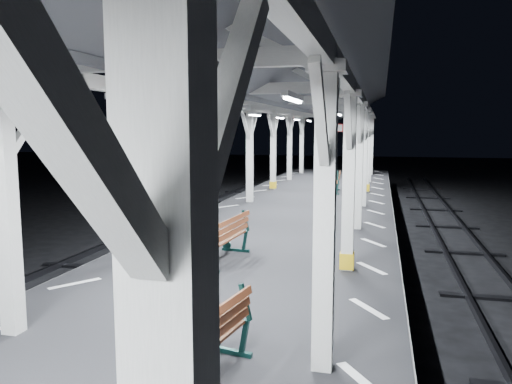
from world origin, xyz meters
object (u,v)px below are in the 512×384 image
at_px(bench_near, 201,343).
at_px(bench_extra, 329,168).
at_px(bench_far, 335,181).
at_px(bench_mid, 225,237).

bearing_deg(bench_near, bench_extra, 102.27).
xyz_separation_m(bench_near, bench_far, (-0.12, 16.23, -0.02)).
bearing_deg(bench_near, bench_far, 100.19).
height_order(bench_far, bench_extra, bench_extra).
bearing_deg(bench_mid, bench_far, 89.01).
xyz_separation_m(bench_mid, bench_extra, (0.26, 17.76, 0.04)).
distance_m(bench_far, bench_extra, 6.31).
relative_size(bench_near, bench_far, 1.07).
bearing_deg(bench_far, bench_extra, 93.91).
bearing_deg(bench_mid, bench_extra, 93.74).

